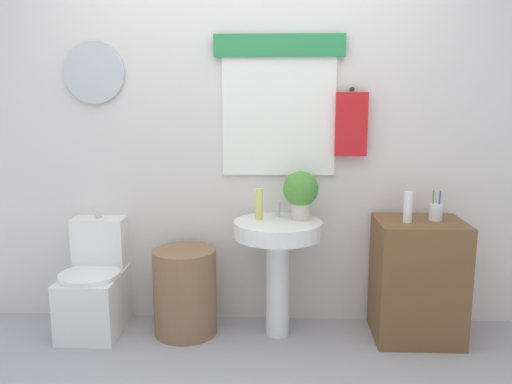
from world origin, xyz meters
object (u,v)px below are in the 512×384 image
wooden_cabinet (417,280)px  potted_plant (301,192)px  soap_bottle (259,204)px  lotion_bottle (408,207)px  toothbrush_cup (436,212)px  laundry_hamper (185,291)px  pedestal_sink (278,248)px  toilet (95,288)px

wooden_cabinet → potted_plant: 0.91m
soap_bottle → lotion_bottle: (0.90, -0.09, 0.01)m
soap_bottle → potted_plant: 0.27m
potted_plant → lotion_bottle: size_ratio=1.62×
toothbrush_cup → potted_plant: bearing=177.2°
laundry_hamper → soap_bottle: (0.47, 0.05, 0.57)m
wooden_cabinet → toothbrush_cup: toothbrush_cup is taller
lotion_bottle → toothbrush_cup: bearing=18.0°
potted_plant → lotion_bottle: potted_plant is taller
laundry_hamper → potted_plant: size_ratio=1.82×
soap_bottle → toothbrush_cup: 1.09m
pedestal_sink → wooden_cabinet: wooden_cabinet is taller
pedestal_sink → soap_bottle: bearing=157.4°
toilet → laundry_hamper: size_ratio=1.32×
toilet → potted_plant: size_ratio=2.41×
toilet → wooden_cabinet: 2.06m
wooden_cabinet → lotion_bottle: 0.48m
laundry_hamper → pedestal_sink: 0.66m
laundry_hamper → wooden_cabinet: wooden_cabinet is taller
lotion_bottle → pedestal_sink: bearing=177.1°
pedestal_sink → wooden_cabinet: bearing=-0.0°
laundry_hamper → pedestal_sink: size_ratio=0.74×
wooden_cabinet → toothbrush_cup: 0.44m
soap_bottle → lotion_bottle: lotion_bottle is taller
laundry_hamper → soap_bottle: size_ratio=2.81×
laundry_hamper → potted_plant: potted_plant is taller
pedestal_sink → toothbrush_cup: bearing=1.2°
wooden_cabinet → pedestal_sink: bearing=180.0°
toilet → laundry_hamper: bearing=-3.3°
wooden_cabinet → lotion_bottle: lotion_bottle is taller
toilet → lotion_bottle: lotion_bottle is taller
toothbrush_cup → lotion_bottle: bearing=-162.0°
laundry_hamper → wooden_cabinet: size_ratio=0.73×
soap_bottle → toothbrush_cup: (1.09, -0.03, -0.03)m
wooden_cabinet → lotion_bottle: (-0.09, -0.04, 0.47)m
lotion_bottle → soap_bottle: bearing=174.3°
potted_plant → toothbrush_cup: potted_plant is taller
lotion_bottle → toothbrush_cup: (0.18, 0.06, -0.04)m
laundry_hamper → toothbrush_cup: bearing=0.7°
pedestal_sink → wooden_cabinet: (0.87, -0.00, -0.20)m
laundry_hamper → pedestal_sink: pedestal_sink is taller
toilet → toothbrush_cup: size_ratio=3.97×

